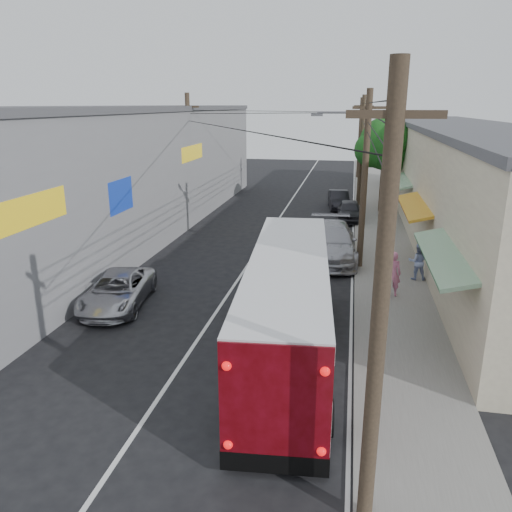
{
  "coord_description": "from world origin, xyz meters",
  "views": [
    {
      "loc": [
        4.63,
        -9.63,
        7.34
      ],
      "look_at": [
        1.06,
        9.04,
        1.54
      ],
      "focal_mm": 35.0,
      "sensor_mm": 36.0,
      "label": 1
    }
  ],
  "objects_px": {
    "parked_car_mid": "(349,211)",
    "coach_bus": "(288,305)",
    "pedestrian_near": "(392,273)",
    "pedestrian_far": "(418,261)",
    "jeepney": "(118,290)",
    "parked_suv": "(331,242)",
    "parked_car_far": "(339,200)"
  },
  "relations": [
    {
      "from": "coach_bus",
      "to": "parked_car_far",
      "type": "height_order",
      "value": "coach_bus"
    },
    {
      "from": "coach_bus",
      "to": "pedestrian_near",
      "type": "distance_m",
      "value": 6.38
    },
    {
      "from": "pedestrian_far",
      "to": "parked_suv",
      "type": "bearing_deg",
      "value": -37.79
    },
    {
      "from": "jeepney",
      "to": "parked_car_mid",
      "type": "relative_size",
      "value": 1.16
    },
    {
      "from": "pedestrian_near",
      "to": "pedestrian_far",
      "type": "relative_size",
      "value": 1.12
    },
    {
      "from": "coach_bus",
      "to": "jeepney",
      "type": "distance_m",
      "value": 7.32
    },
    {
      "from": "jeepney",
      "to": "pedestrian_far",
      "type": "height_order",
      "value": "pedestrian_far"
    },
    {
      "from": "coach_bus",
      "to": "pedestrian_near",
      "type": "bearing_deg",
      "value": 52.77
    },
    {
      "from": "parked_suv",
      "to": "parked_car_mid",
      "type": "xyz_separation_m",
      "value": [
        0.8,
        8.84,
        -0.21
      ]
    },
    {
      "from": "jeepney",
      "to": "coach_bus",
      "type": "bearing_deg",
      "value": -28.54
    },
    {
      "from": "jeepney",
      "to": "parked_car_mid",
      "type": "height_order",
      "value": "parked_car_mid"
    },
    {
      "from": "parked_car_mid",
      "to": "parked_suv",
      "type": "bearing_deg",
      "value": -96.35
    },
    {
      "from": "pedestrian_near",
      "to": "parked_car_far",
      "type": "bearing_deg",
      "value": -73.82
    },
    {
      "from": "coach_bus",
      "to": "jeepney",
      "type": "relative_size",
      "value": 2.43
    },
    {
      "from": "parked_car_far",
      "to": "jeepney",
      "type": "bearing_deg",
      "value": -117.63
    },
    {
      "from": "coach_bus",
      "to": "pedestrian_near",
      "type": "relative_size",
      "value": 6.08
    },
    {
      "from": "parked_car_mid",
      "to": "coach_bus",
      "type": "bearing_deg",
      "value": -96.05
    },
    {
      "from": "jeepney",
      "to": "pedestrian_near",
      "type": "xyz_separation_m",
      "value": [
        10.2,
        2.78,
        0.39
      ]
    },
    {
      "from": "parked_car_mid",
      "to": "jeepney",
      "type": "bearing_deg",
      "value": -118.3
    },
    {
      "from": "parked_car_far",
      "to": "coach_bus",
      "type": "bearing_deg",
      "value": -99.19
    },
    {
      "from": "pedestrian_far",
      "to": "parked_car_far",
      "type": "bearing_deg",
      "value": -79.05
    },
    {
      "from": "parked_suv",
      "to": "pedestrian_near",
      "type": "relative_size",
      "value": 3.34
    },
    {
      "from": "jeepney",
      "to": "pedestrian_near",
      "type": "height_order",
      "value": "pedestrian_near"
    },
    {
      "from": "parked_car_mid",
      "to": "pedestrian_far",
      "type": "bearing_deg",
      "value": -76.54
    },
    {
      "from": "jeepney",
      "to": "pedestrian_far",
      "type": "relative_size",
      "value": 2.79
    },
    {
      "from": "jeepney",
      "to": "parked_suv",
      "type": "xyz_separation_m",
      "value": [
        7.6,
        7.56,
        0.25
      ]
    },
    {
      "from": "parked_car_mid",
      "to": "parked_car_far",
      "type": "height_order",
      "value": "parked_car_mid"
    },
    {
      "from": "parked_suv",
      "to": "parked_car_far",
      "type": "distance_m",
      "value": 12.78
    },
    {
      "from": "jeepney",
      "to": "pedestrian_near",
      "type": "distance_m",
      "value": 10.58
    },
    {
      "from": "coach_bus",
      "to": "pedestrian_far",
      "type": "distance_m",
      "value": 8.81
    },
    {
      "from": "coach_bus",
      "to": "parked_suv",
      "type": "bearing_deg",
      "value": 80.77
    },
    {
      "from": "pedestrian_near",
      "to": "pedestrian_far",
      "type": "bearing_deg",
      "value": -111.6
    }
  ]
}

